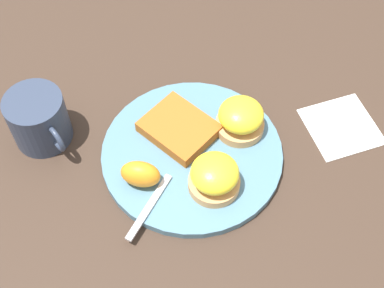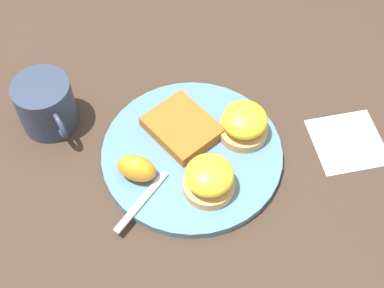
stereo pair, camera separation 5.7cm
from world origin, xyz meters
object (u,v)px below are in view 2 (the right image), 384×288
cup (46,105)px  fork (169,169)px  sandwich_benedict_left (209,178)px  sandwich_benedict_right (244,123)px  hashbrown_patty (182,127)px  orange_wedge (137,169)px

cup → fork: bearing=29.7°
fork → cup: size_ratio=1.76×
sandwich_benedict_left → cup: size_ratio=0.64×
sandwich_benedict_right → hashbrown_patty: bearing=-126.0°
sandwich_benedict_right → fork: sandwich_benedict_right is taller
hashbrown_patty → cup: cup is taller
orange_wedge → fork: bearing=70.7°
sandwich_benedict_left → hashbrown_patty: (-0.11, 0.02, -0.02)m
orange_wedge → cup: 0.19m
sandwich_benedict_right → orange_wedge: sandwich_benedict_right is taller
fork → hashbrown_patty: bearing=132.6°
sandwich_benedict_right → cup: bearing=-129.1°
fork → sandwich_benedict_right: bearing=87.6°
sandwich_benedict_right → hashbrown_patty: 0.10m
sandwich_benedict_left → fork: 0.07m
sandwich_benedict_right → orange_wedge: 0.18m
fork → sandwich_benedict_left: bearing=29.3°
sandwich_benedict_right → hashbrown_patty: (-0.06, -0.08, -0.02)m
hashbrown_patty → sandwich_benedict_right: bearing=54.0°
orange_wedge → fork: 0.05m
hashbrown_patty → cup: size_ratio=0.89×
fork → cup: bearing=-150.3°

